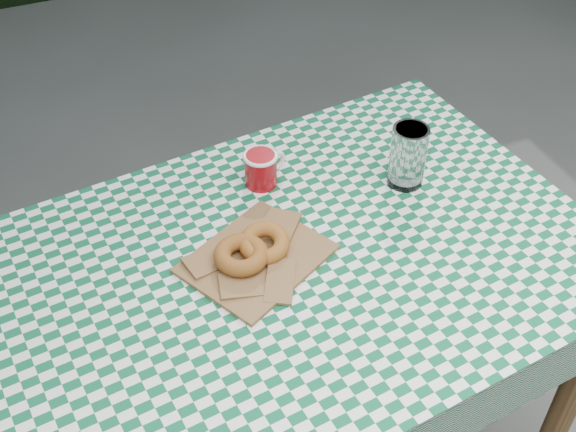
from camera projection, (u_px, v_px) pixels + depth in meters
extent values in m
cube|color=brown|center=(290.00, 376.00, 1.70)|extent=(1.29, 0.94, 0.75)
cube|color=#0D5432|center=(291.00, 263.00, 1.44)|extent=(1.31, 0.96, 0.01)
cube|color=olive|center=(257.00, 258.00, 1.44)|extent=(0.33, 0.31, 0.01)
torus|color=brown|center=(241.00, 255.00, 1.41)|extent=(0.15, 0.15, 0.03)
torus|color=#9C6220|center=(264.00, 243.00, 1.43)|extent=(0.13, 0.13, 0.03)
cylinder|color=silver|center=(408.00, 156.00, 1.57)|extent=(0.10, 0.10, 0.14)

